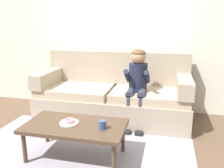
# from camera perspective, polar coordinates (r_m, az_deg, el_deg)

# --- Properties ---
(ground) EXTENTS (10.00, 10.00, 0.00)m
(ground) POSITION_cam_1_polar(r_m,az_deg,el_deg) (3.05, -6.06, -13.76)
(ground) COLOR brown
(wall_back) EXTENTS (8.00, 0.10, 2.80)m
(wall_back) POSITION_cam_1_polar(r_m,az_deg,el_deg) (4.03, 0.20, 13.92)
(wall_back) COLOR silver
(wall_back) RESTS_ON ground
(area_rug) EXTENTS (2.59, 1.63, 0.01)m
(area_rug) POSITION_cam_1_polar(r_m,az_deg,el_deg) (2.85, -7.80, -15.94)
(area_rug) COLOR #9993A3
(area_rug) RESTS_ON ground
(couch) EXTENTS (2.28, 0.90, 1.01)m
(couch) POSITION_cam_1_polar(r_m,az_deg,el_deg) (3.64, 0.32, -2.85)
(couch) COLOR tan
(couch) RESTS_ON ground
(coffee_table) EXTENTS (1.08, 0.59, 0.40)m
(coffee_table) POSITION_cam_1_polar(r_m,az_deg,el_deg) (2.59, -8.94, -10.46)
(coffee_table) COLOR #4C3828
(coffee_table) RESTS_ON ground
(person_child) EXTENTS (0.34, 0.58, 1.10)m
(person_child) POSITION_cam_1_polar(r_m,az_deg,el_deg) (3.28, 6.16, 0.84)
(person_child) COLOR #1E2338
(person_child) RESTS_ON ground
(plate) EXTENTS (0.21, 0.21, 0.01)m
(plate) POSITION_cam_1_polar(r_m,az_deg,el_deg) (2.61, -10.36, -9.27)
(plate) COLOR white
(plate) RESTS_ON coffee_table
(donut) EXTENTS (0.13, 0.13, 0.04)m
(donut) POSITION_cam_1_polar(r_m,az_deg,el_deg) (2.60, -10.38, -8.76)
(donut) COLOR pink
(donut) RESTS_ON plate
(mug) EXTENTS (0.08, 0.08, 0.09)m
(mug) POSITION_cam_1_polar(r_m,az_deg,el_deg) (2.43, -2.36, -9.87)
(mug) COLOR #334C72
(mug) RESTS_ON coffee_table
(toy_controller) EXTENTS (0.23, 0.09, 0.05)m
(toy_controller) POSITION_cam_1_polar(r_m,az_deg,el_deg) (3.31, -13.88, -11.27)
(toy_controller) COLOR gold
(toy_controller) RESTS_ON ground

